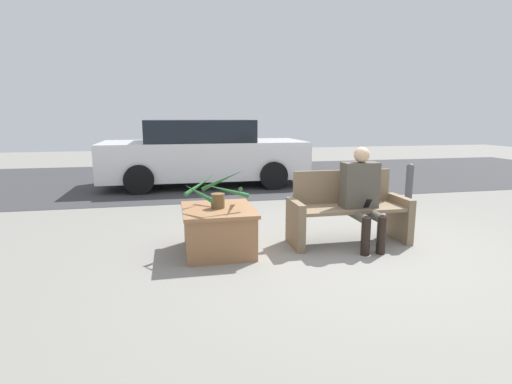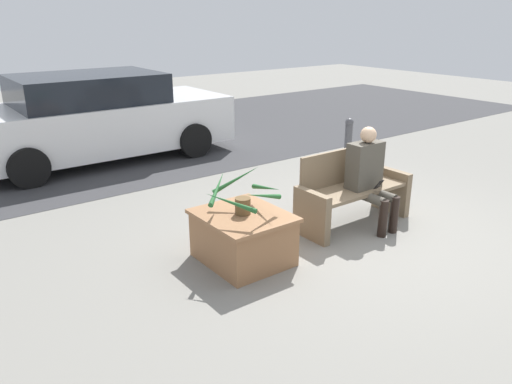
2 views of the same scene
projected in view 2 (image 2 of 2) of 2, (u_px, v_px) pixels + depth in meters
name	position (u px, v px, depth m)	size (l,w,h in m)	color
ground_plane	(368.00, 236.00, 5.76)	(30.00, 30.00, 0.00)	gray
road_surface	(144.00, 138.00, 10.29)	(20.00, 6.00, 0.01)	#38383A
bench	(351.00, 191.00, 5.98)	(1.47, 0.53, 0.88)	#7A664C
person_seated	(369.00, 173.00, 5.82)	(0.43, 0.57, 1.20)	#4C473D
planter_box	(243.00, 236.00, 5.09)	(0.81, 0.92, 0.52)	#936642
potted_plant	(243.00, 196.00, 4.94)	(0.72, 0.77, 0.43)	brown
parked_car	(96.00, 118.00, 8.57)	(4.50, 1.98, 1.48)	silver
bollard_post	(349.00, 136.00, 8.86)	(0.15, 0.15, 0.69)	#4C4C51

